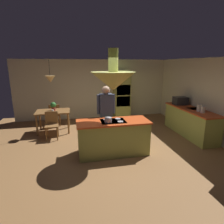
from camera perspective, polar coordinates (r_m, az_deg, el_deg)
ground at (r=5.35m, az=-0.14°, el=-11.56°), size 8.16×8.16×0.00m
wall_back at (r=8.28m, az=-5.18°, el=6.98°), size 6.80×0.10×2.55m
wall_right at (r=6.73m, az=27.31°, el=3.69°), size 0.10×7.20×2.55m
kitchen_island at (r=4.98m, az=0.34°, el=-7.76°), size 1.89×0.76×0.94m
counter_run_right at (r=6.81m, az=22.82°, el=-2.71°), size 0.73×2.27×0.92m
oven_tower at (r=8.13m, az=2.97°, el=5.28°), size 0.66×0.62×2.10m
dining_table at (r=6.85m, az=-17.65°, el=-0.51°), size 1.14×0.80×0.76m
person_at_island at (r=5.40m, az=-1.86°, el=0.16°), size 0.53×0.23×1.75m
range_hood at (r=4.62m, az=0.37°, el=9.78°), size 1.10×1.10×1.00m
pendant_light_over_table at (r=6.65m, az=-18.45°, el=9.57°), size 0.32×0.32×0.82m
chair_facing_island at (r=6.29m, az=-18.03°, el=-3.29°), size 0.40×0.40×0.87m
chair_by_back_wall at (r=7.48m, az=-17.16°, el=-0.44°), size 0.40×0.40×0.87m
potted_plant_on_table at (r=6.84m, az=-17.58°, el=1.83°), size 0.20×0.20×0.30m
cup_on_table at (r=6.62m, az=-17.75°, el=0.30°), size 0.07×0.07×0.09m
canister_flour at (r=6.25m, az=26.16°, el=0.67°), size 0.14×0.14×0.20m
canister_sugar at (r=6.38m, az=25.19°, el=1.12°), size 0.13×0.13×0.22m
microwave_on_counter at (r=7.21m, az=20.26°, el=3.27°), size 0.46×0.36×0.28m
cooking_pot_on_cooktop at (r=4.65m, az=-1.23°, el=-2.42°), size 0.18×0.18×0.12m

